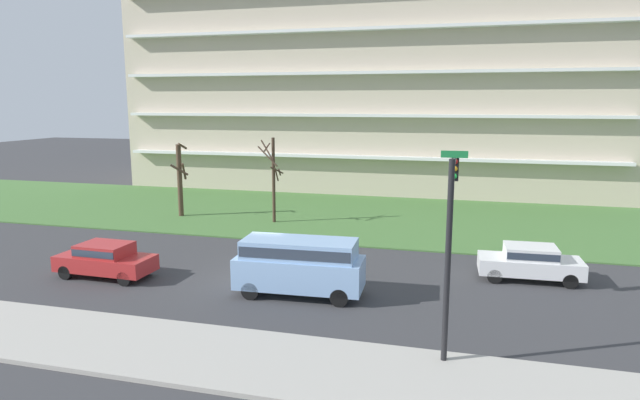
{
  "coord_description": "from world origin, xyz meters",
  "views": [
    {
      "loc": [
        8.69,
        -22.43,
        7.86
      ],
      "look_at": [
        1.09,
        6.0,
        2.53
      ],
      "focal_mm": 30.59,
      "sensor_mm": 36.0,
      "label": 1
    }
  ],
  "objects_px": {
    "tree_far_left": "(180,179)",
    "sedan_white_center_right": "(530,261)",
    "tree_left": "(273,177)",
    "sedan_red_center_left": "(105,258)",
    "van_blue_near_left": "(299,263)",
    "traffic_signal_mast": "(451,213)"
  },
  "relations": [
    {
      "from": "sedan_white_center_right",
      "to": "van_blue_near_left",
      "type": "bearing_deg",
      "value": 23.54
    },
    {
      "from": "van_blue_near_left",
      "to": "sedan_red_center_left",
      "type": "xyz_separation_m",
      "value": [
        -9.18,
        -0.0,
        -0.52
      ]
    },
    {
      "from": "tree_far_left",
      "to": "tree_left",
      "type": "height_order",
      "value": "tree_left"
    },
    {
      "from": "sedan_red_center_left",
      "to": "sedan_white_center_right",
      "type": "distance_m",
      "value": 19.05
    },
    {
      "from": "sedan_red_center_left",
      "to": "sedan_white_center_right",
      "type": "height_order",
      "value": "same"
    },
    {
      "from": "tree_left",
      "to": "van_blue_near_left",
      "type": "bearing_deg",
      "value": -65.84
    },
    {
      "from": "traffic_signal_mast",
      "to": "sedan_white_center_right",
      "type": "bearing_deg",
      "value": 65.07
    },
    {
      "from": "tree_far_left",
      "to": "sedan_white_center_right",
      "type": "xyz_separation_m",
      "value": [
        21.78,
        -8.24,
        -1.77
      ]
    },
    {
      "from": "van_blue_near_left",
      "to": "sedan_red_center_left",
      "type": "relative_size",
      "value": 1.19
    },
    {
      "from": "van_blue_near_left",
      "to": "traffic_signal_mast",
      "type": "distance_m",
      "value": 7.18
    },
    {
      "from": "tree_left",
      "to": "van_blue_near_left",
      "type": "xyz_separation_m",
      "value": [
        5.6,
        -12.48,
        -1.69
      ]
    },
    {
      "from": "tree_far_left",
      "to": "traffic_signal_mast",
      "type": "distance_m",
      "value": 24.1
    },
    {
      "from": "tree_left",
      "to": "traffic_signal_mast",
      "type": "distance_m",
      "value": 19.13
    },
    {
      "from": "van_blue_near_left",
      "to": "sedan_white_center_right",
      "type": "bearing_deg",
      "value": 23.04
    },
    {
      "from": "tree_left",
      "to": "sedan_white_center_right",
      "type": "distance_m",
      "value": 17.07
    },
    {
      "from": "van_blue_near_left",
      "to": "sedan_red_center_left",
      "type": "distance_m",
      "value": 9.2
    },
    {
      "from": "sedan_red_center_left",
      "to": "traffic_signal_mast",
      "type": "height_order",
      "value": "traffic_signal_mast"
    },
    {
      "from": "van_blue_near_left",
      "to": "traffic_signal_mast",
      "type": "xyz_separation_m",
      "value": [
        5.98,
        -2.7,
        2.91
      ]
    },
    {
      "from": "sedan_red_center_left",
      "to": "traffic_signal_mast",
      "type": "relative_size",
      "value": 0.71
    },
    {
      "from": "tree_far_left",
      "to": "tree_left",
      "type": "distance_m",
      "value": 6.87
    },
    {
      "from": "tree_left",
      "to": "sedan_red_center_left",
      "type": "xyz_separation_m",
      "value": [
        -3.59,
        -12.48,
        -2.22
      ]
    },
    {
      "from": "tree_far_left",
      "to": "traffic_signal_mast",
      "type": "bearing_deg",
      "value": -39.95
    }
  ]
}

